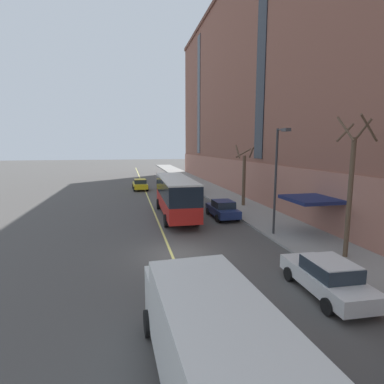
{
  "coord_description": "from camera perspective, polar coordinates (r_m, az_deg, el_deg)",
  "views": [
    {
      "loc": [
        -2.76,
        -16.33,
        6.16
      ],
      "look_at": [
        3.26,
        11.59,
        1.8
      ],
      "focal_mm": 28.0,
      "sensor_mm": 36.0,
      "label": 1
    }
  ],
  "objects": [
    {
      "name": "parked_car_darkgray_3",
      "position": [
        39.33,
        -0.51,
        0.82
      ],
      "size": [
        2.07,
        4.28,
        1.56
      ],
      "color": "#4C4C51",
      "rests_on": "ground"
    },
    {
      "name": "street_lamp",
      "position": [
        20.84,
        15.99,
        3.86
      ],
      "size": [
        0.36,
        1.48,
        7.19
      ],
      "color": "#2D2D30",
      "rests_on": "sidewalk"
    },
    {
      "name": "box_truck",
      "position": [
        7.8,
        2.89,
        -26.23
      ],
      "size": [
        2.6,
        7.41,
        2.95
      ],
      "color": "silver",
      "rests_on": "ground"
    },
    {
      "name": "parked_car_navy_2",
      "position": [
        26.13,
        5.84,
        -3.24
      ],
      "size": [
        2.04,
        4.5,
        1.56
      ],
      "color": "navy",
      "rests_on": "ground"
    },
    {
      "name": "lane_centerline",
      "position": [
        20.42,
        -5.1,
        -8.9
      ],
      "size": [
        0.16,
        140.0,
        0.01
      ],
      "primitive_type": "cube",
      "color": "#E0D66B",
      "rests_on": "ground"
    },
    {
      "name": "taxi_cab",
      "position": [
        43.44,
        -9.86,
        1.44
      ],
      "size": [
        2.15,
        4.73,
        1.56
      ],
      "color": "yellow",
      "rests_on": "ground"
    },
    {
      "name": "street_tree_mid_block",
      "position": [
        18.03,
        27.97,
        0.82
      ],
      "size": [
        1.69,
        1.72,
        7.59
      ],
      "color": "brown",
      "rests_on": "sidewalk"
    },
    {
      "name": "parked_car_white_5",
      "position": [
        14.11,
        24.33,
        -14.52
      ],
      "size": [
        2.11,
        4.71,
        1.56
      ],
      "color": "silver",
      "rests_on": "ground"
    },
    {
      "name": "street_tree_far_uptown",
      "position": [
        31.05,
        9.85,
        3.07
      ],
      "size": [
        1.8,
        1.84,
        6.15
      ],
      "color": "brown",
      "rests_on": "sidewalk"
    },
    {
      "name": "sidewalk",
      "position": [
        23.3,
        18.05,
        -6.9
      ],
      "size": [
        4.58,
        160.0,
        0.15
      ],
      "primitive_type": "cube",
      "color": "gray",
      "rests_on": "ground"
    },
    {
      "name": "ground_plane",
      "position": [
        17.67,
        -2.47,
        -11.73
      ],
      "size": [
        260.0,
        260.0,
        0.0
      ],
      "primitive_type": "plane",
      "color": "#4C4947"
    },
    {
      "name": "city_bus",
      "position": [
        26.13,
        -3.13,
        -0.44
      ],
      "size": [
        2.88,
        10.76,
        3.47
      ],
      "color": "red",
      "rests_on": "ground"
    }
  ]
}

